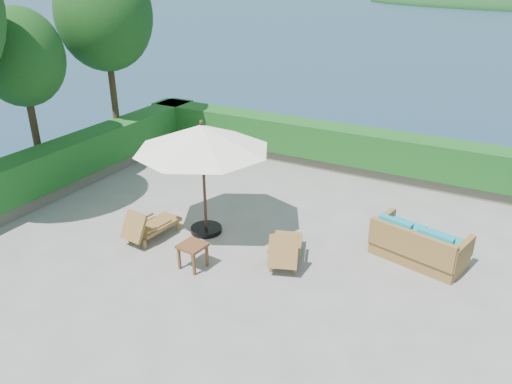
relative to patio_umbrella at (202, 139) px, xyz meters
The scene contains 14 objects.
ground 2.46m from the patio_umbrella, 25.71° to the right, with size 12.00×12.00×0.00m, color gray.
foundation 3.95m from the patio_umbrella, 25.71° to the right, with size 12.00×12.00×3.00m, color #5B5248.
ocean 5.37m from the patio_umbrella, 25.71° to the right, with size 600.00×600.00×0.00m, color #18324D.
planter_wall_far 5.68m from the patio_umbrella, 81.17° to the left, with size 12.00×0.60×0.36m, color #6C6656.
planter_wall_left 5.25m from the patio_umbrella, behind, with size 0.60×12.00×0.36m, color #6C6656.
hedge_far 5.47m from the patio_umbrella, 81.17° to the left, with size 12.40×0.90×1.00m, color #123F13.
hedge_left 5.02m from the patio_umbrella, behind, with size 0.90×12.40×1.00m, color #123F13.
tree_mid 5.73m from the patio_umbrella, behind, with size 2.20×2.20×4.83m.
tree_far 6.27m from the patio_umbrella, 151.57° to the left, with size 2.80×2.80×6.03m.
patio_umbrella is the anchor object (origin of this frame).
lounge_left 2.35m from the patio_umbrella, 136.77° to the right, with size 0.72×1.45×0.81m.
lounge_right 2.95m from the patio_umbrella, ahead, with size 1.04×1.56×0.83m.
side_table 2.40m from the patio_umbrella, 66.22° to the right, with size 0.57×0.57×0.55m.
wicker_loveseat 5.12m from the patio_umbrella, 12.92° to the left, with size 2.07×1.40×0.93m.
Camera 1 is at (5.13, -8.12, 5.70)m, focal length 35.00 mm.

